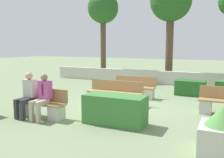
# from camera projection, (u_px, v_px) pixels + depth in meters

# --- Properties ---
(ground_plane) EXTENTS (60.00, 60.00, 0.00)m
(ground_plane) POSITION_uv_depth(u_px,v_px,m) (118.00, 106.00, 9.06)
(ground_plane) COLOR gray
(perimeter_wall) EXTENTS (13.36, 0.30, 0.74)m
(perimeter_wall) POSITION_uv_depth(u_px,v_px,m) (158.00, 77.00, 14.09)
(perimeter_wall) COLOR beige
(perimeter_wall) RESTS_ON ground_plane
(bench_front) EXTENTS (1.67, 0.49, 0.88)m
(bench_front) POSITION_uv_depth(u_px,v_px,m) (41.00, 107.00, 7.62)
(bench_front) COLOR #A37A4C
(bench_front) RESTS_ON ground_plane
(bench_left_side) EXTENTS (2.12, 0.48, 0.88)m
(bench_left_side) POSITION_uv_depth(u_px,v_px,m) (114.00, 95.00, 9.27)
(bench_left_side) COLOR #A37A4C
(bench_left_side) RESTS_ON ground_plane
(bench_right_side) EXTENTS (1.80, 0.48, 0.88)m
(bench_right_side) POSITION_uv_depth(u_px,v_px,m) (134.00, 89.00, 10.49)
(bench_right_side) COLOR #A37A4C
(bench_right_side) RESTS_ON ground_plane
(person_seated_man) EXTENTS (0.38, 0.63, 1.35)m
(person_seated_man) POSITION_uv_depth(u_px,v_px,m) (42.00, 94.00, 7.36)
(person_seated_man) COLOR #B2A893
(person_seated_man) RESTS_ON ground_plane
(person_seated_woman) EXTENTS (0.38, 0.63, 1.37)m
(person_seated_woman) POSITION_uv_depth(u_px,v_px,m) (27.00, 92.00, 7.61)
(person_seated_woman) COLOR #333338
(person_seated_woman) RESTS_ON ground_plane
(hedge_block_near_left) EXTENTS (1.72, 0.77, 0.82)m
(hedge_block_near_left) POSITION_uv_depth(u_px,v_px,m) (115.00, 109.00, 6.97)
(hedge_block_near_left) COLOR #3D7A38
(hedge_block_near_left) RESTS_ON ground_plane
(hedge_block_mid_left) EXTENTS (1.27, 0.79, 0.66)m
(hedge_block_mid_left) POSITION_uv_depth(u_px,v_px,m) (190.00, 88.00, 10.98)
(hedge_block_mid_left) COLOR #286028
(hedge_block_mid_left) RESTS_ON ground_plane
(planter_corner_left) EXTENTS (0.92, 0.92, 1.02)m
(planter_corner_left) POSITION_uv_depth(u_px,v_px,m) (223.00, 131.00, 5.07)
(planter_corner_left) COLOR beige
(planter_corner_left) RESTS_ON ground_plane
(tree_leftmost) EXTENTS (1.95, 1.95, 5.49)m
(tree_leftmost) POSITION_uv_depth(u_px,v_px,m) (103.00, 10.00, 15.81)
(tree_leftmost) COLOR brown
(tree_leftmost) RESTS_ON ground_plane
(tree_center_left) EXTENTS (2.42, 2.42, 5.97)m
(tree_center_left) POSITION_uv_depth(u_px,v_px,m) (171.00, 3.00, 14.54)
(tree_center_left) COLOR brown
(tree_center_left) RESTS_ON ground_plane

